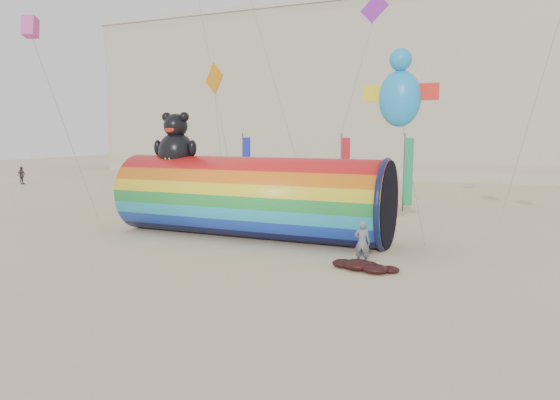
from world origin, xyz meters
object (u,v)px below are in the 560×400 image
at_px(kite_handler, 362,242).
at_px(fabric_bundle, 363,266).
at_px(windsock_assembly, 250,195).
at_px(hotel_building, 326,94).

bearing_deg(kite_handler, fabric_bundle, 104.94).
height_order(windsock_assembly, kite_handler, windsock_assembly).
xyz_separation_m(kite_handler, fabric_bundle, (0.28, -0.91, -0.70)).
height_order(hotel_building, kite_handler, hotel_building).
bearing_deg(kite_handler, windsock_assembly, -27.38).
relative_size(windsock_assembly, fabric_bundle, 5.29).
relative_size(hotel_building, fabric_bundle, 23.06).
bearing_deg(fabric_bundle, kite_handler, 107.32).
xyz_separation_m(windsock_assembly, fabric_bundle, (6.75, -3.93, -1.95)).
relative_size(kite_handler, fabric_bundle, 0.67).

